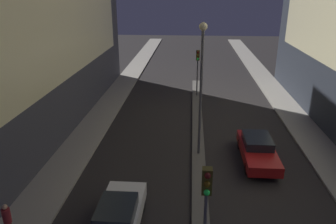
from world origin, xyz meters
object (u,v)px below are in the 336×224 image
(car_right_lane, at_px, (257,149))
(street_lamp, at_px, (201,74))
(car_left_lane, at_px, (118,216))
(traffic_light_near, at_px, (206,199))
(traffic_light_mid, at_px, (198,63))
(pedestrian_on_left_sidewalk, at_px, (7,220))

(car_right_lane, bearing_deg, street_lamp, 173.38)
(street_lamp, bearing_deg, car_left_lane, -116.13)
(traffic_light_near, height_order, car_left_lane, traffic_light_near)
(traffic_light_near, height_order, traffic_light_mid, same)
(traffic_light_near, xyz_separation_m, traffic_light_mid, (0.00, 20.29, 0.00))
(traffic_light_mid, height_order, car_right_lane, traffic_light_mid)
(traffic_light_mid, distance_m, pedestrian_on_left_sidewalk, 20.65)
(car_left_lane, bearing_deg, street_lamp, 63.87)
(car_right_lane, bearing_deg, traffic_light_mid, 106.07)
(street_lamp, bearing_deg, traffic_light_mid, 90.00)
(street_lamp, bearing_deg, pedestrian_on_left_sidewalk, -134.91)
(traffic_light_near, distance_m, pedestrian_on_left_sidewalk, 8.07)
(traffic_light_mid, bearing_deg, car_right_lane, -73.93)
(street_lamp, bearing_deg, traffic_light_near, -90.00)
(traffic_light_near, distance_m, car_right_lane, 9.50)
(traffic_light_near, xyz_separation_m, pedestrian_on_left_sidewalk, (-7.65, 1.23, -2.27))
(street_lamp, relative_size, pedestrian_on_left_sidewalk, 4.97)
(street_lamp, distance_m, car_left_lane, 8.80)
(traffic_light_near, distance_m, traffic_light_mid, 20.29)
(street_lamp, bearing_deg, car_right_lane, -6.62)
(traffic_light_near, relative_size, car_right_lane, 0.87)
(traffic_light_near, relative_size, street_lamp, 0.54)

